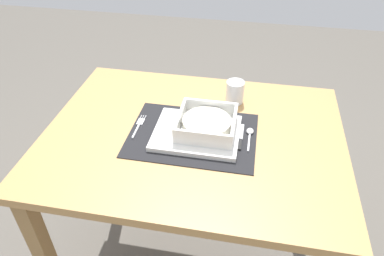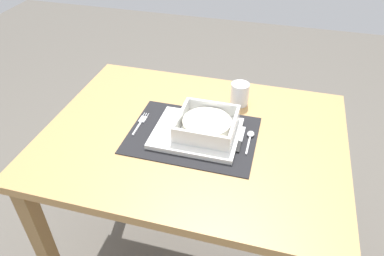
{
  "view_description": "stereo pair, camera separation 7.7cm",
  "coord_description": "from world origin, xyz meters",
  "px_view_note": "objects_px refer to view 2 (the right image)",
  "views": [
    {
      "loc": [
        0.17,
        -0.93,
        1.5
      ],
      "look_at": [
        -0.0,
        -0.01,
        0.78
      ],
      "focal_mm": 33.79,
      "sensor_mm": 36.0,
      "label": 1
    },
    {
      "loc": [
        0.25,
        -0.92,
        1.5
      ],
      "look_at": [
        -0.0,
        -0.01,
        0.78
      ],
      "focal_mm": 33.79,
      "sensor_mm": 36.0,
      "label": 2
    }
  ],
  "objects_px": {
    "butter_knife": "(240,141)",
    "drinking_glass": "(240,95)",
    "dining_table": "(193,157)",
    "spoon": "(250,136)",
    "porridge_bowl": "(207,125)",
    "fork": "(141,122)",
    "bread_knife": "(231,145)"
  },
  "relations": [
    {
      "from": "dining_table",
      "to": "porridge_bowl",
      "type": "relative_size",
      "value": 5.32
    },
    {
      "from": "drinking_glass",
      "to": "dining_table",
      "type": "bearing_deg",
      "value": -117.84
    },
    {
      "from": "fork",
      "to": "bread_knife",
      "type": "relative_size",
      "value": 0.97
    },
    {
      "from": "dining_table",
      "to": "butter_knife",
      "type": "bearing_deg",
      "value": -1.26
    },
    {
      "from": "fork",
      "to": "drinking_glass",
      "type": "bearing_deg",
      "value": 38.4
    },
    {
      "from": "porridge_bowl",
      "to": "butter_knife",
      "type": "height_order",
      "value": "porridge_bowl"
    },
    {
      "from": "dining_table",
      "to": "drinking_glass",
      "type": "bearing_deg",
      "value": 62.16
    },
    {
      "from": "butter_knife",
      "to": "bread_knife",
      "type": "distance_m",
      "value": 0.04
    },
    {
      "from": "spoon",
      "to": "butter_knife",
      "type": "bearing_deg",
      "value": -138.51
    },
    {
      "from": "fork",
      "to": "bread_knife",
      "type": "height_order",
      "value": "bread_knife"
    },
    {
      "from": "fork",
      "to": "bread_knife",
      "type": "xyz_separation_m",
      "value": [
        0.33,
        -0.04,
        0.0
      ]
    },
    {
      "from": "dining_table",
      "to": "spoon",
      "type": "bearing_deg",
      "value": 7.64
    },
    {
      "from": "butter_knife",
      "to": "drinking_glass",
      "type": "distance_m",
      "value": 0.23
    },
    {
      "from": "porridge_bowl",
      "to": "bread_knife",
      "type": "distance_m",
      "value": 0.11
    },
    {
      "from": "porridge_bowl",
      "to": "drinking_glass",
      "type": "relative_size",
      "value": 2.24
    },
    {
      "from": "dining_table",
      "to": "spoon",
      "type": "xyz_separation_m",
      "value": [
        0.19,
        0.03,
        0.11
      ]
    },
    {
      "from": "dining_table",
      "to": "butter_knife",
      "type": "xyz_separation_m",
      "value": [
        0.16,
        -0.0,
        0.11
      ]
    },
    {
      "from": "spoon",
      "to": "drinking_glass",
      "type": "distance_m",
      "value": 0.21
    },
    {
      "from": "fork",
      "to": "porridge_bowl",
      "type": "bearing_deg",
      "value": 3.38
    },
    {
      "from": "spoon",
      "to": "butter_knife",
      "type": "xyz_separation_m",
      "value": [
        -0.03,
        -0.03,
        -0.0
      ]
    },
    {
      "from": "porridge_bowl",
      "to": "spoon",
      "type": "height_order",
      "value": "porridge_bowl"
    },
    {
      "from": "dining_table",
      "to": "spoon",
      "type": "height_order",
      "value": "spoon"
    },
    {
      "from": "butter_knife",
      "to": "dining_table",
      "type": "bearing_deg",
      "value": -179.96
    },
    {
      "from": "dining_table",
      "to": "butter_knife",
      "type": "relative_size",
      "value": 7.41
    },
    {
      "from": "porridge_bowl",
      "to": "fork",
      "type": "relative_size",
      "value": 1.45
    },
    {
      "from": "porridge_bowl",
      "to": "bread_knife",
      "type": "height_order",
      "value": "porridge_bowl"
    },
    {
      "from": "dining_table",
      "to": "bread_knife",
      "type": "bearing_deg",
      "value": -13.63
    },
    {
      "from": "fork",
      "to": "butter_knife",
      "type": "bearing_deg",
      "value": 1.71
    },
    {
      "from": "bread_knife",
      "to": "butter_knife",
      "type": "bearing_deg",
      "value": 46.47
    },
    {
      "from": "porridge_bowl",
      "to": "drinking_glass",
      "type": "bearing_deg",
      "value": 71.15
    },
    {
      "from": "dining_table",
      "to": "drinking_glass",
      "type": "relative_size",
      "value": 11.93
    },
    {
      "from": "porridge_bowl",
      "to": "spoon",
      "type": "bearing_deg",
      "value": 7.17
    }
  ]
}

